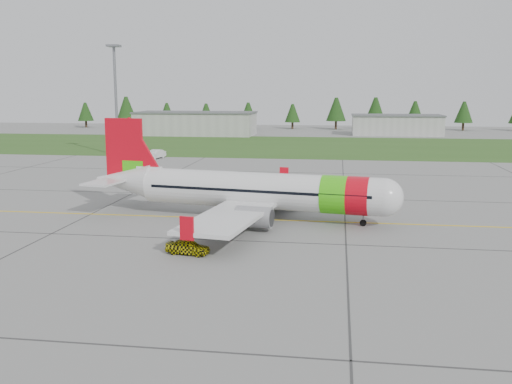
# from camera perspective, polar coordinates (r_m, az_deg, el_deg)

# --- Properties ---
(ground) EXTENTS (320.00, 320.00, 0.00)m
(ground) POSITION_cam_1_polar(r_m,az_deg,el_deg) (46.99, -3.33, -4.84)
(ground) COLOR gray
(ground) RESTS_ON ground
(aircraft) EXTENTS (30.84, 28.74, 9.38)m
(aircraft) POSITION_cam_1_polar(r_m,az_deg,el_deg) (54.29, -0.30, 0.14)
(aircraft) COLOR silver
(aircraft) RESTS_ON ground
(follow_me_car) EXTENTS (1.36, 1.53, 3.36)m
(follow_me_car) POSITION_cam_1_polar(r_m,az_deg,el_deg) (42.92, -6.87, -4.02)
(follow_me_car) COLOR yellow
(follow_me_car) RESTS_ON ground
(service_van) EXTENTS (2.03, 1.96, 4.86)m
(service_van) POSITION_cam_1_polar(r_m,az_deg,el_deg) (104.46, -10.07, 4.63)
(service_van) COLOR silver
(service_van) RESTS_ON ground
(grass_strip) EXTENTS (320.00, 50.00, 0.03)m
(grass_strip) POSITION_cam_1_polar(r_m,az_deg,el_deg) (127.38, 4.08, 4.63)
(grass_strip) COLOR #30561E
(grass_strip) RESTS_ON ground
(taxi_guideline) EXTENTS (120.00, 0.25, 0.02)m
(taxi_guideline) POSITION_cam_1_polar(r_m,az_deg,el_deg) (54.62, -1.65, -2.69)
(taxi_guideline) COLOR gold
(taxi_guideline) RESTS_ON ground
(hangar_west) EXTENTS (32.00, 14.00, 6.00)m
(hangar_west) POSITION_cam_1_polar(r_m,az_deg,el_deg) (159.62, -6.03, 6.77)
(hangar_west) COLOR #A8A8A3
(hangar_west) RESTS_ON ground
(hangar_east) EXTENTS (24.00, 12.00, 5.20)m
(hangar_east) POSITION_cam_1_polar(r_m,az_deg,el_deg) (163.51, 13.86, 6.48)
(hangar_east) COLOR #A8A8A3
(hangar_east) RESTS_ON ground
(floodlight_mast) EXTENTS (0.50, 0.50, 20.00)m
(floodlight_mast) POSITION_cam_1_polar(r_m,az_deg,el_deg) (110.45, -13.82, 8.72)
(floodlight_mast) COLOR slate
(floodlight_mast) RESTS_ON ground
(treeline) EXTENTS (160.00, 8.00, 10.00)m
(treeline) POSITION_cam_1_polar(r_m,az_deg,el_deg) (182.84, 5.40, 7.83)
(treeline) COLOR #1C3F14
(treeline) RESTS_ON ground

